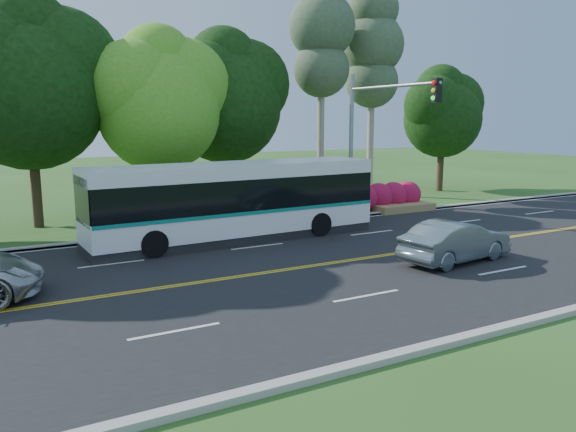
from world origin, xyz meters
TOP-DOWN VIEW (x-y plane):
  - ground at (0.00, 0.00)m, footprint 120.00×120.00m
  - road at (0.00, 0.00)m, footprint 60.00×14.00m
  - curb_north at (0.00, 7.15)m, footprint 60.00×0.30m
  - curb_south at (0.00, -7.15)m, footprint 60.00×0.30m
  - grass_verge at (0.00, 9.00)m, footprint 60.00×4.00m
  - lane_markings at (-0.09, 0.00)m, footprint 57.60×13.82m
  - tree_row at (-5.15, 12.13)m, footprint 44.70×9.10m
  - bougainvillea_hedge at (7.18, 8.15)m, footprint 9.50×2.25m
  - traffic_signal at (6.49, 5.40)m, footprint 0.42×6.10m
  - transit_bus at (-0.72, 5.06)m, footprint 12.05×3.15m
  - sedan at (4.46, -1.90)m, footprint 4.51×2.06m

SIDE VIEW (x-z plane):
  - ground at x=0.00m, z-range 0.00..0.00m
  - road at x=0.00m, z-range 0.00..0.02m
  - lane_markings at x=-0.09m, z-range 0.02..0.02m
  - grass_verge at x=0.00m, z-range 0.00..0.10m
  - curb_north at x=0.00m, z-range 0.00..0.15m
  - curb_south at x=0.00m, z-range 0.00..0.15m
  - bougainvillea_hedge at x=7.18m, z-range -0.03..1.47m
  - sedan at x=4.46m, z-range 0.02..1.45m
  - transit_bus at x=-0.72m, z-range 0.00..3.13m
  - traffic_signal at x=6.49m, z-range 1.17..8.17m
  - tree_row at x=-5.15m, z-range -0.19..13.65m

